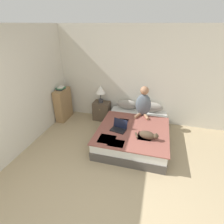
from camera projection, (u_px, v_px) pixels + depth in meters
wall_back at (138, 77)px, 4.62m from camera, size 5.36×0.05×2.55m
wall_side at (24, 90)px, 3.71m from camera, size 0.05×4.26×2.55m
bed at (134, 133)px, 4.18m from camera, size 1.57×1.95×0.41m
pillow_near at (127, 104)px, 4.84m from camera, size 0.57×0.20×0.26m
pillow_far at (152, 107)px, 4.68m from camera, size 0.57×0.20×0.26m
person_sitting at (143, 103)px, 4.41m from camera, size 0.39×0.38×0.78m
cat_tabby at (148, 135)px, 3.58m from camera, size 0.50×0.24×0.17m
laptop_open at (119, 128)px, 3.91m from camera, size 0.38×0.32×0.22m
nightstand at (102, 111)px, 5.09m from camera, size 0.47×0.37×0.54m
table_lamp at (101, 91)px, 4.81m from camera, size 0.28×0.28×0.48m
bookshelf at (63, 104)px, 5.04m from camera, size 0.24×0.61×0.90m
book_stack_top at (61, 88)px, 4.82m from camera, size 0.21×0.26×0.09m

